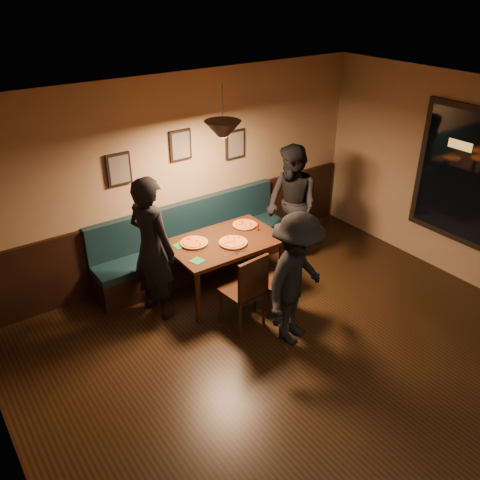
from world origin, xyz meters
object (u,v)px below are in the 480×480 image
(diner_left, at_px, (152,248))
(tabasco_bottle, at_px, (258,227))
(chair_near_right, at_px, (274,281))
(soda_glass, at_px, (279,233))
(chair_near_left, at_px, (242,289))
(diner_right, at_px, (292,205))
(diner_front, at_px, (296,280))
(booth_bench, at_px, (195,241))
(dining_table, at_px, (225,266))

(diner_left, distance_m, tabasco_bottle, 1.52)
(chair_near_right, bearing_deg, soda_glass, 26.48)
(chair_near_left, distance_m, tabasco_bottle, 1.09)
(diner_left, relative_size, diner_right, 1.05)
(diner_front, xyz_separation_m, tabasco_bottle, (0.42, 1.28, 0.03))
(diner_left, xyz_separation_m, soda_glass, (1.61, -0.47, -0.07))
(chair_near_left, xyz_separation_m, chair_near_right, (0.49, 0.00, -0.06))
(booth_bench, distance_m, diner_left, 1.16)
(booth_bench, relative_size, chair_near_right, 3.35)
(dining_table, relative_size, tabasco_bottle, 12.38)
(diner_left, xyz_separation_m, tabasco_bottle, (1.51, -0.14, -0.09))
(booth_bench, distance_m, diner_front, 2.02)
(chair_near_right, relative_size, diner_right, 0.50)
(chair_near_right, distance_m, soda_glass, 0.67)
(diner_front, bearing_deg, chair_near_left, 99.70)
(chair_near_right, xyz_separation_m, tabasco_bottle, (0.27, 0.70, 0.40))
(diner_front, bearing_deg, diner_left, 106.16)
(dining_table, bearing_deg, chair_near_right, -69.89)
(diner_right, distance_m, diner_front, 1.89)
(dining_table, xyz_separation_m, tabasco_bottle, (0.53, -0.02, 0.45))
(chair_near_right, relative_size, tabasco_bottle, 7.52)
(tabasco_bottle, bearing_deg, diner_front, -108.03)
(dining_table, xyz_separation_m, diner_left, (-0.98, 0.12, 0.54))
(diner_right, height_order, diner_front, diner_right)
(dining_table, bearing_deg, diner_left, 173.75)
(diner_right, xyz_separation_m, diner_front, (-1.19, -1.47, -0.07))
(diner_left, bearing_deg, soda_glass, -122.76)
(diner_front, height_order, tabasco_bottle, diner_front)
(diner_left, bearing_deg, dining_table, -113.49)
(diner_right, bearing_deg, diner_left, -86.58)
(diner_right, bearing_deg, booth_bench, -108.53)
(diner_left, xyz_separation_m, diner_front, (1.09, -1.42, -0.11))
(chair_near_right, bearing_deg, diner_front, -123.45)
(diner_left, distance_m, diner_front, 1.80)
(soda_glass, xyz_separation_m, tabasco_bottle, (-0.10, 0.32, -0.02))
(diner_left, xyz_separation_m, diner_right, (2.28, 0.05, -0.04))
(diner_front, bearing_deg, dining_table, 73.43)
(diner_right, relative_size, tabasco_bottle, 15.02)
(dining_table, height_order, tabasco_bottle, tabasco_bottle)
(booth_bench, bearing_deg, soda_glass, -56.14)
(booth_bench, distance_m, chair_near_left, 1.42)
(dining_table, bearing_deg, diner_right, 7.99)
(tabasco_bottle, bearing_deg, soda_glass, -72.81)
(dining_table, distance_m, diner_left, 1.13)
(diner_left, relative_size, diner_front, 1.14)
(diner_front, distance_m, tabasco_bottle, 1.35)
(booth_bench, xyz_separation_m, chair_near_left, (-0.17, -1.41, 0.01))
(booth_bench, distance_m, dining_table, 0.69)
(diner_left, relative_size, tabasco_bottle, 15.71)
(booth_bench, distance_m, chair_near_right, 1.45)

